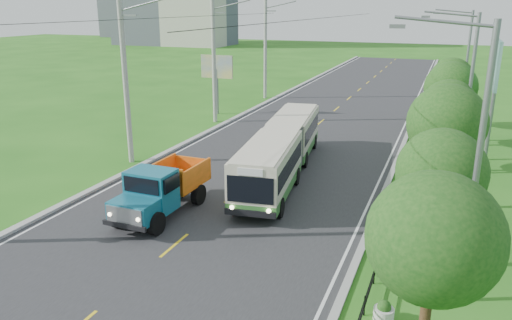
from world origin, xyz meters
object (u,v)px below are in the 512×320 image
Objects in this scene: tree_second at (443,177)px; dump_truck at (161,187)px; billboard_left at (217,70)px; pole_far at (266,49)px; tree_fourth at (449,111)px; pole_mid at (214,60)px; streetlight_far at (465,63)px; bus at (282,147)px; planter_near at (408,215)px; tree_back at (452,81)px; pole_near at (126,80)px; planter_far at (428,134)px; tree_front at (436,244)px; tree_fifth at (451,90)px; billboard_right at (494,70)px; planter_mid at (420,165)px; planter_front at (384,312)px; tree_third at (448,127)px; streetlight_mid at (467,89)px; streetlight_near at (473,159)px.

dump_truck is (-12.00, 0.48, -2.16)m from tree_second.
billboard_left reaches higher than dump_truck.
tree_fourth is at bearing -46.15° from pole_far.
streetlight_far is (18.90, 7.00, -0.19)m from pole_mid.
planter_near is at bearing -35.58° from bus.
tree_second is 0.96× the size of tree_back.
planter_far is (16.86, 13.00, -4.81)m from pole_near.
streetlight_far is at bearing 67.08° from tree_back.
tree_front is 1.04× the size of tree_fourth.
bus is (-7.33, 3.92, 1.38)m from planter_near.
tree_fifth is at bearing 90.00° from tree_front.
tree_front is 0.62× the size of streetlight_far.
pole_far is 1.85× the size of tree_fourth.
tree_back is 1.06× the size of billboard_left.
dump_truck is (-14.44, -17.38, -3.99)m from billboard_right.
tree_front is (18.12, -36.86, -1.37)m from pole_far.
planter_mid is at bearing 21.67° from bus.
planter_front and planter_far have the same top height.
planter_front is (-1.26, -10.14, -3.70)m from tree_third.
billboard_left is (-18.10, 18.00, 3.58)m from planter_near.
tree_back is 18.46m from bus.
tree_third is 18.00m from tree_back.
dump_truck is (-12.78, -25.38, -3.55)m from streetlight_far.
tree_fifth is at bearing 31.59° from pole_near.
tree_front is 33.92m from billboard_left.
tree_second is at bearing -71.97° from planter_near.
pole_near is 24.00m from pole_far.
billboard_right reaches higher than dump_truck.
tree_back is at bearing 15.84° from pole_mid.
tree_fifth is 0.40× the size of bus.
planter_mid is at bearing 102.10° from tree_third.
tree_second is 0.58× the size of streetlight_mid.
billboard_right is (21.80, -4.00, 1.48)m from billboard_left.
tree_fifth is 21.38m from dump_truck.
planter_near is (-2.04, -22.00, -4.62)m from streetlight_far.
planter_far is (-1.26, 13.86, -3.70)m from tree_third.
pole_far reaches higher than streetlight_near.
streetlight_near is (0.79, -2.14, 1.38)m from tree_second.
tree_back is 28.37m from planter_front.
pole_mid is 12.00m from pole_far.
streetlight_mid is (0.00, 14.00, 0.00)m from streetlight_near.
billboard_right is (2.44, 11.86, 1.36)m from tree_third.
streetlight_mid reaches higher than tree_third.
streetlight_far is 13.54× the size of planter_far.
pole_far is at bearing 116.18° from tree_front.
streetlight_mid reaches higher than planter_mid.
pole_mid reaches higher than streetlight_near.
pole_far is 1.82× the size of tree_back.
billboard_right is 1.27× the size of dump_truck.
bus is (-8.59, -4.22, -1.92)m from tree_fourth.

